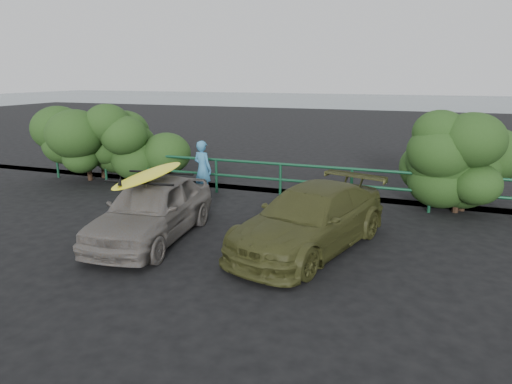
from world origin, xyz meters
TOP-DOWN VIEW (x-y plane):
  - ground at (0.00, 0.00)m, footprint 80.00×80.00m
  - ocean at (0.00, 60.00)m, footprint 200.00×200.00m
  - guardrail at (0.00, 5.00)m, footprint 14.00×0.08m
  - shrub_left at (-4.80, 5.40)m, footprint 3.20×2.40m
  - shrub_right at (5.00, 5.50)m, footprint 3.20×2.40m
  - sedan at (-0.61, 0.92)m, footprint 1.95×4.03m
  - olive_vehicle at (2.70, 1.53)m, footprint 2.95×4.65m
  - man at (-1.12, 4.36)m, footprint 0.69×0.55m
  - roof_rack at (-0.61, 0.92)m, footprint 1.62×1.21m
  - surfboard at (-0.61, 0.92)m, footprint 0.87×2.90m

SIDE VIEW (x-z plane):
  - ground at x=0.00m, z-range 0.00..0.00m
  - ocean at x=0.00m, z-range 0.00..0.00m
  - guardrail at x=0.00m, z-range 0.00..1.04m
  - olive_vehicle at x=2.70m, z-range 0.00..1.25m
  - sedan at x=-0.61m, z-range 0.00..1.33m
  - man at x=-1.12m, z-range 0.00..1.65m
  - shrub_right at x=5.00m, z-range 0.00..2.41m
  - shrub_left at x=-4.80m, z-range 0.00..2.45m
  - roof_rack at x=-0.61m, z-range 1.33..1.38m
  - surfboard at x=-0.61m, z-range 1.38..1.46m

